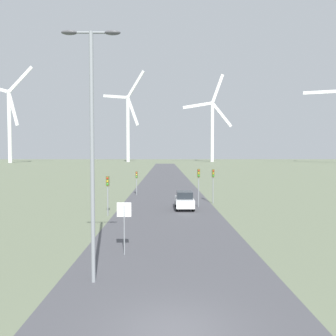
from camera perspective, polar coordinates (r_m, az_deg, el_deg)
ground_plane at (r=11.70m, az=0.87°, el=-26.66°), size 600.00×600.00×0.00m
road_surface at (r=58.48m, az=-0.34°, el=-3.01°), size 10.00×240.00×0.01m
streetlamp at (r=14.69m, az=-13.10°, el=6.51°), size 2.55×0.32×10.99m
stop_sign_near at (r=18.70m, az=-7.65°, el=-8.66°), size 0.81×0.07×2.96m
traffic_light_post_near_left at (r=30.26m, az=-10.47°, el=-3.24°), size 0.28×0.34×3.63m
traffic_light_post_near_right at (r=37.38m, az=7.87°, el=-1.81°), size 0.28×0.34×3.90m
traffic_light_post_mid_left at (r=44.81m, az=-5.50°, el=-1.69°), size 0.28×0.33×3.24m
traffic_light_post_mid_right at (r=34.72m, az=5.35°, el=-1.94°), size 0.28×0.34×4.07m
car_approaching at (r=33.60m, az=2.88°, el=-5.62°), size 1.88×4.11×1.83m
wind_turbine_far_left at (r=215.75m, az=-25.90°, el=7.79°), size 34.66×4.71×56.34m
wind_turbine_left at (r=216.53m, az=-7.00°, el=8.02°), size 29.00×15.56×58.04m
wind_turbine_center at (r=218.48m, az=7.72°, el=7.52°), size 32.95×4.36×57.55m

